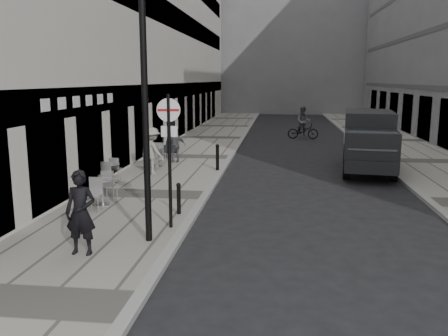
{
  "coord_description": "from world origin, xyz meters",
  "views": [
    {
      "loc": [
        2.35,
        -4.3,
        3.79
      ],
      "look_at": [
        0.86,
        8.35,
        1.4
      ],
      "focal_mm": 38.0,
      "sensor_mm": 36.0,
      "label": 1
    }
  ],
  "objects_px": {
    "cyclist": "(303,126)",
    "panel_van": "(369,138)",
    "walking_man": "(81,213)",
    "lamppost": "(145,102)",
    "sign_post": "(169,143)"
  },
  "relations": [
    {
      "from": "walking_man",
      "to": "panel_van",
      "type": "xyz_separation_m",
      "value": [
        7.8,
        10.79,
        0.36
      ]
    },
    {
      "from": "walking_man",
      "to": "panel_van",
      "type": "relative_size",
      "value": 0.33
    },
    {
      "from": "sign_post",
      "to": "lamppost",
      "type": "bearing_deg",
      "value": -111.12
    },
    {
      "from": "lamppost",
      "to": "panel_van",
      "type": "xyz_separation_m",
      "value": [
        6.62,
        9.79,
        -1.92
      ]
    },
    {
      "from": "cyclist",
      "to": "panel_van",
      "type": "bearing_deg",
      "value": -76.78
    },
    {
      "from": "walking_man",
      "to": "cyclist",
      "type": "relative_size",
      "value": 0.87
    },
    {
      "from": "walking_man",
      "to": "lamppost",
      "type": "relative_size",
      "value": 0.32
    },
    {
      "from": "walking_man",
      "to": "lamppost",
      "type": "height_order",
      "value": "lamppost"
    },
    {
      "from": "walking_man",
      "to": "panel_van",
      "type": "distance_m",
      "value": 13.31
    },
    {
      "from": "walking_man",
      "to": "panel_van",
      "type": "bearing_deg",
      "value": 54.75
    },
    {
      "from": "sign_post",
      "to": "panel_van",
      "type": "height_order",
      "value": "sign_post"
    },
    {
      "from": "lamppost",
      "to": "cyclist",
      "type": "distance_m",
      "value": 21.24
    },
    {
      "from": "lamppost",
      "to": "panel_van",
      "type": "bearing_deg",
      "value": 55.91
    },
    {
      "from": "lamppost",
      "to": "panel_van",
      "type": "height_order",
      "value": "lamppost"
    },
    {
      "from": "walking_man",
      "to": "cyclist",
      "type": "distance_m",
      "value": 22.34
    }
  ]
}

